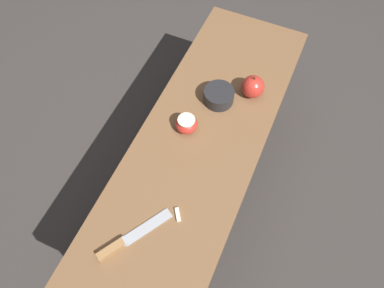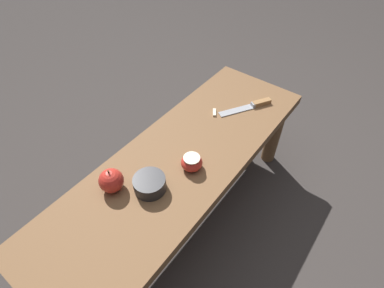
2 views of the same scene
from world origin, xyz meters
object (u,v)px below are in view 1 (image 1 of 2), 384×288
wooden_bench (201,148)px  knife (124,242)px  apple_cut (186,124)px  bowl (219,96)px  apple_whole (253,87)px

wooden_bench → knife: 0.43m
wooden_bench → knife: knife is taller
wooden_bench → knife: (-0.42, 0.07, 0.08)m
apple_cut → bowl: apple_cut is taller
apple_cut → bowl: size_ratio=0.70×
apple_whole → wooden_bench: bearing=158.8°
wooden_bench → bowl: bearing=1.8°
apple_whole → apple_cut: size_ratio=1.21×
knife → apple_whole: bearing=17.7°
knife → bowl: bowl is taller
apple_whole → bowl: bearing=126.8°
apple_cut → bowl: bearing=-19.6°
knife → apple_whole: (0.66, -0.16, 0.03)m
wooden_bench → bowl: 0.19m
knife → bowl: (0.59, -0.06, 0.02)m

